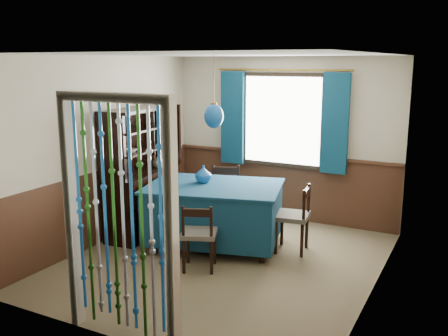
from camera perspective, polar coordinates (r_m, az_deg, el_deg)
The scene contains 22 objects.
floor at distance 6.29m, azimuth -0.09°, elevation -10.59°, with size 4.00×4.00×0.00m, color brown.
ceiling at distance 5.80m, azimuth -0.09°, elevation 12.84°, with size 4.00×4.00×0.00m, color silver.
wall_back at distance 7.72m, azimuth 6.79°, elevation 3.26°, with size 3.60×3.60×0.00m, color beige.
wall_front at distance 4.29m, azimuth -12.55°, elevation -4.10°, with size 3.60×3.60×0.00m, color beige.
wall_left at distance 6.92m, azimuth -13.44°, elevation 1.99°, with size 4.00×4.00×0.00m, color beige.
wall_right at distance 5.35m, azimuth 17.28°, elevation -1.16°, with size 4.00×4.00×0.00m, color beige.
wainscot_back at distance 7.85m, azimuth 6.62°, elevation -2.16°, with size 3.60×3.60×0.00m, color #482A1B.
wainscot_front at distance 4.57m, azimuth -11.98°, elevation -13.13°, with size 3.60×3.60×0.00m, color #482A1B.
wainscot_left at distance 7.08m, azimuth -13.05°, elevation -4.00°, with size 4.00×4.00×0.00m, color #482A1B.
wainscot_right at distance 5.56m, azimuth 16.64°, elevation -8.68°, with size 4.00×4.00×0.00m, color #482A1B.
window at distance 7.63m, azimuth 6.72°, elevation 5.44°, with size 1.32×0.12×1.42m, color black.
doorway at distance 4.40m, azimuth -11.92°, elevation -6.42°, with size 1.16×0.12×2.18m, color silver, non-canonical shape.
dining_table at distance 6.63m, azimuth -1.12°, elevation -4.97°, with size 1.98×1.60×0.84m.
chair_near at distance 5.91m, azimuth -2.89°, elevation -7.59°, with size 0.52×0.51×0.82m.
chair_far at distance 7.33m, azimuth 0.14°, elevation -3.21°, with size 0.59×0.58×0.92m.
chair_left at distance 6.94m, azimuth -9.70°, elevation -4.25°, with size 0.61×0.62×0.93m.
chair_right at distance 6.51m, azimuth 8.05°, elevation -5.54°, with size 0.47×0.49×0.88m.
sideboard at distance 7.25m, azimuth -9.26°, elevation -2.49°, with size 0.59×1.41×1.80m.
pendant_lamp at distance 6.37m, azimuth -1.17°, elevation 6.00°, with size 0.25×0.25×0.91m.
vase_table at distance 6.65m, azimuth -2.38°, elevation -0.77°, with size 0.20×0.20×0.21m, color #134B87.
bowl_shelf at distance 6.83m, azimuth -10.65°, elevation 2.00°, with size 0.20×0.20×0.05m, color beige.
vase_sideboard at distance 7.38m, azimuth -7.48°, elevation 0.90°, with size 0.20×0.20×0.21m, color beige.
Camera 1 is at (2.68, -5.14, 2.43)m, focal length 40.00 mm.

